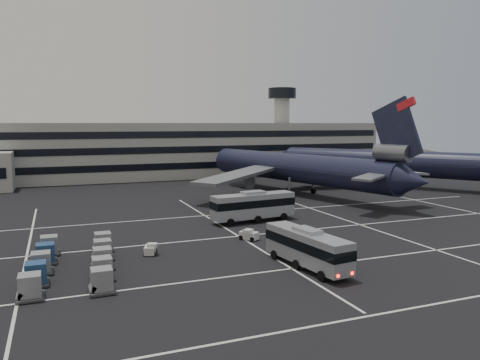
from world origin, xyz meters
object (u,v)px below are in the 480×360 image
(bus_near, at_px, (307,246))
(bus_far, at_px, (253,205))
(trijet_main, at_px, (297,168))
(uld_cluster, at_px, (72,261))
(tug_a, at_px, (150,249))

(bus_near, bearing_deg, bus_far, 73.26)
(trijet_main, height_order, bus_near, trijet_main)
(bus_near, xyz_separation_m, bus_far, (3.64, 21.70, 0.26))
(bus_near, relative_size, uld_cluster, 0.69)
(bus_far, bearing_deg, bus_near, 164.30)
(bus_near, xyz_separation_m, uld_cluster, (-21.18, 7.25, -1.13))
(bus_near, bearing_deg, uld_cluster, 153.88)
(bus_far, relative_size, uld_cluster, 0.77)
(bus_near, height_order, tug_a, bus_near)
(tug_a, xyz_separation_m, uld_cluster, (-7.92, -2.93, 0.42))
(bus_near, bearing_deg, trijet_main, 55.53)
(trijet_main, height_order, uld_cluster, trijet_main)
(bus_far, relative_size, tug_a, 5.55)
(trijet_main, relative_size, tug_a, 25.11)
(tug_a, distance_m, uld_cluster, 8.45)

